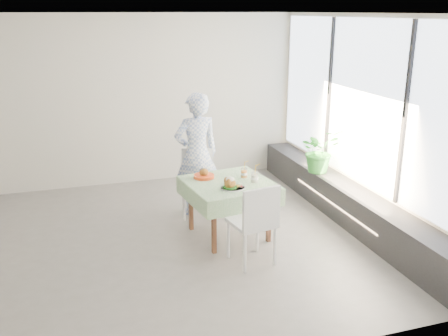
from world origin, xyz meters
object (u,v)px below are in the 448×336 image
object	(u,v)px
chair_near	(252,238)
juice_cup_orange	(244,173)
potted_plant	(319,151)
main_dish	(231,185)
diner	(197,154)
chair_far	(198,196)
cafe_table	(229,203)

from	to	relation	value
chair_near	juice_cup_orange	size ratio (longest dim) A/B	3.83
chair_near	potted_plant	size ratio (longest dim) A/B	1.49
chair_near	potted_plant	bearing A→B (deg)	42.43
main_dish	juice_cup_orange	distance (m)	0.47
chair_near	juice_cup_orange	xyz separation A→B (m)	(0.21, 0.89, 0.50)
diner	main_dish	bearing A→B (deg)	91.76
chair_near	main_dish	world-z (taller)	chair_near
chair_far	juice_cup_orange	world-z (taller)	juice_cup_orange
chair_near	diner	size ratio (longest dim) A/B	0.55
main_dish	juice_cup_orange	world-z (taller)	juice_cup_orange
diner	potted_plant	bearing A→B (deg)	169.08
cafe_table	main_dish	size ratio (longest dim) A/B	3.73
diner	main_dish	size ratio (longest dim) A/B	5.64
cafe_table	main_dish	world-z (taller)	main_dish
cafe_table	potted_plant	size ratio (longest dim) A/B	1.77
chair_near	potted_plant	xyz separation A→B (m)	(1.63, 1.49, 0.53)
diner	potted_plant	xyz separation A→B (m)	(1.85, -0.18, -0.05)
chair_near	main_dish	xyz separation A→B (m)	(-0.08, 0.52, 0.49)
chair_far	main_dish	size ratio (longest dim) A/B	3.02
diner	chair_far	bearing A→B (deg)	73.28
chair_far	potted_plant	bearing A→B (deg)	-2.57
chair_near	cafe_table	bearing A→B (deg)	92.35
chair_near	diner	world-z (taller)	diner
diner	juice_cup_orange	distance (m)	0.90
diner	main_dish	distance (m)	1.16
chair_far	chair_near	distance (m)	1.59
chair_far	main_dish	bearing A→B (deg)	-81.25
chair_far	diner	world-z (taller)	diner
chair_near	diner	xyz separation A→B (m)	(-0.22, 1.67, 0.58)
juice_cup_orange	potted_plant	xyz separation A→B (m)	(1.41, 0.60, 0.03)
potted_plant	diner	bearing A→B (deg)	174.30
chair_near	main_dish	size ratio (longest dim) A/B	3.13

